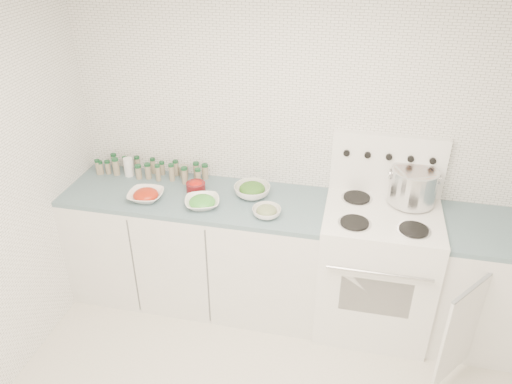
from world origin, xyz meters
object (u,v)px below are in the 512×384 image
stove (376,266)px  bowl_snowpea (202,202)px  stock_pot (413,185)px  bowl_tomato (146,195)px

stove → bowl_snowpea: stove is taller
stock_pot → bowl_tomato: size_ratio=1.27×
stove → bowl_snowpea: 1.28m
stove → stock_pot: stove is taller
bowl_snowpea → bowl_tomato: bearing=179.3°
bowl_tomato → bowl_snowpea: bowl_tomato is taller
bowl_tomato → stove: bearing=4.4°
stock_pot → stove: bearing=-136.6°
bowl_tomato → bowl_snowpea: bearing=-0.7°
stove → stock_pot: size_ratio=4.13×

